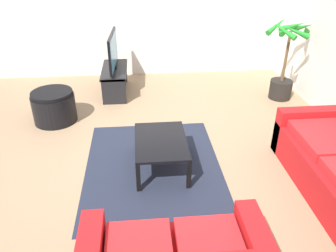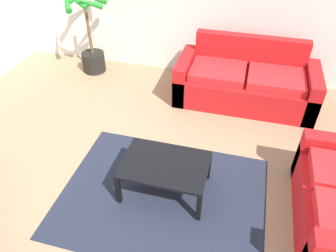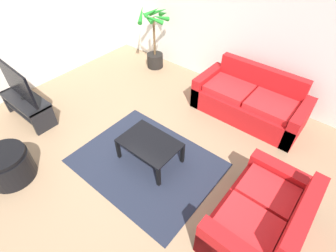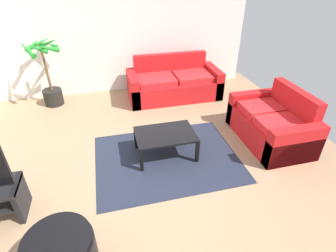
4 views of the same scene
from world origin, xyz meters
name	(u,v)px [view 2 (image 2 of 4)]	position (x,y,z in m)	size (l,w,h in m)	color
ground_plane	(121,198)	(0.00, 0.00, 0.00)	(6.60, 6.60, 0.00)	#937556
couch_main	(245,83)	(1.11, 2.28, 0.30)	(2.02, 0.90, 0.90)	red
coffee_table	(165,167)	(0.43, 0.25, 0.35)	(0.91, 0.63, 0.40)	black
area_rug	(163,196)	(0.43, 0.15, 0.00)	(2.20, 1.70, 0.01)	#1E2333
potted_palm	(90,39)	(-1.50, 2.55, 0.59)	(0.78, 0.76, 1.40)	black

